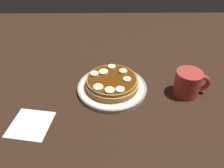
{
  "coord_description": "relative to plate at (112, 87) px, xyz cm",
  "views": [
    {
      "loc": [
        -0.72,
        -57.51,
        47.53
      ],
      "look_at": [
        0.0,
        0.0,
        2.23
      ],
      "focal_mm": 35.6,
      "sensor_mm": 36.0,
      "label": 1
    }
  ],
  "objects": [
    {
      "name": "ground_plane",
      "position": [
        0.0,
        0.0,
        -2.31
      ],
      "size": [
        140.0,
        140.0,
        3.0
      ],
      "primitive_type": "cube",
      "color": "black"
    },
    {
      "name": "banana_slice_1",
      "position": [
        4.84,
        -0.92,
        3.99
      ],
      "size": [
        2.62,
        2.62,
        0.72
      ],
      "color": "#F9E4C6",
      "rests_on": "pancake_stack"
    },
    {
      "name": "banana_slice_6",
      "position": [
        -5.78,
        2.03,
        4.08
      ],
      "size": [
        2.82,
        2.82,
        0.92
      ],
      "color": "#F9E5C1",
      "rests_on": "pancake_stack"
    },
    {
      "name": "pancake_stack",
      "position": [
        0.01,
        0.09,
        2.09
      ],
      "size": [
        17.93,
        17.61,
        3.38
      ],
      "color": "#A76C39",
      "rests_on": "plate"
    },
    {
      "name": "banana_slice_3",
      "position": [
        2.38,
        -5.98,
        3.98
      ],
      "size": [
        2.84,
        2.84,
        0.71
      ],
      "color": "#F1E9C6",
      "rests_on": "pancake_stack"
    },
    {
      "name": "banana_slice_7",
      "position": [
        -0.77,
        -6.37,
        4.02
      ],
      "size": [
        3.06,
        3.06,
        0.8
      ],
      "color": "#EBF3B6",
      "rests_on": "pancake_stack"
    },
    {
      "name": "plate",
      "position": [
        0.0,
        0.0,
        0.0
      ],
      "size": [
        23.21,
        23.21,
        1.5
      ],
      "color": "silver",
      "rests_on": "ground_plane"
    },
    {
      "name": "banana_slice_2",
      "position": [
        -2.78,
        2.97,
        4.12
      ],
      "size": [
        3.07,
        3.07,
        0.99
      ],
      "color": "#F8F0BA",
      "rests_on": "pancake_stack"
    },
    {
      "name": "banana_slice_5",
      "position": [
        -4.27,
        -4.86,
        4.0
      ],
      "size": [
        3.14,
        3.14,
        0.75
      ],
      "color": "#F6F3B7",
      "rests_on": "pancake_stack"
    },
    {
      "name": "coffee_mug",
      "position": [
        24.27,
        -2.39,
        3.52
      ],
      "size": [
        11.47,
        8.17,
        8.39
      ],
      "color": "#B23833",
      "rests_on": "ground_plane"
    },
    {
      "name": "banana_slice_0",
      "position": [
        3.76,
        3.16,
        4.16
      ],
      "size": [
        2.65,
        2.65,
        1.07
      ],
      "color": "#FBF1B9",
      "rests_on": "pancake_stack"
    },
    {
      "name": "banana_slice_4",
      "position": [
        0.0,
        6.23,
        4.04
      ],
      "size": [
        2.65,
        2.65,
        0.82
      ],
      "color": "#F3E3BD",
      "rests_on": "pancake_stack"
    },
    {
      "name": "napkin",
      "position": [
        -23.06,
        -15.28,
        -0.66
      ],
      "size": [
        12.64,
        12.64,
        0.3
      ],
      "primitive_type": "cube",
      "rotation": [
        0.0,
        0.0,
        -0.16
      ],
      "color": "white",
      "rests_on": "ground_plane"
    }
  ]
}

